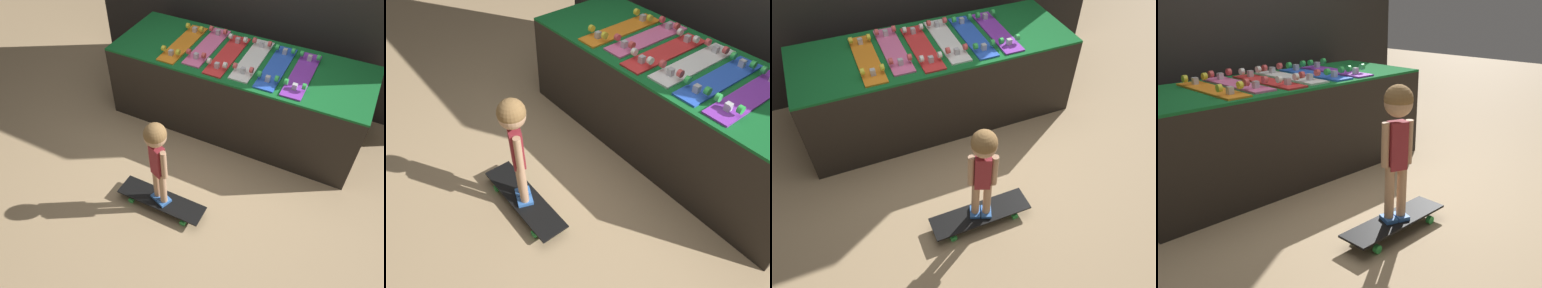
% 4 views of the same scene
% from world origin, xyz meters
% --- Properties ---
extents(ground_plane, '(16.00, 16.00, 0.00)m').
position_xyz_m(ground_plane, '(0.00, 0.00, 0.00)').
color(ground_plane, tan).
extents(display_rack, '(2.49, 0.91, 0.79)m').
position_xyz_m(display_rack, '(0.00, 0.64, 0.39)').
color(display_rack, black).
rests_on(display_rack, ground_plane).
extents(skateboard_orange_on_rack, '(0.19, 0.76, 0.09)m').
position_xyz_m(skateboard_orange_on_rack, '(-0.60, 0.61, 0.80)').
color(skateboard_orange_on_rack, orange).
rests_on(skateboard_orange_on_rack, display_rack).
extents(skateboard_pink_on_rack, '(0.19, 0.76, 0.09)m').
position_xyz_m(skateboard_pink_on_rack, '(-0.36, 0.67, 0.80)').
color(skateboard_pink_on_rack, pink).
rests_on(skateboard_pink_on_rack, display_rack).
extents(skateboard_red_on_rack, '(0.19, 0.76, 0.09)m').
position_xyz_m(skateboard_red_on_rack, '(-0.12, 0.61, 0.80)').
color(skateboard_red_on_rack, red).
rests_on(skateboard_red_on_rack, display_rack).
extents(skateboard_white_on_rack, '(0.19, 0.76, 0.09)m').
position_xyz_m(skateboard_white_on_rack, '(0.12, 0.64, 0.80)').
color(skateboard_white_on_rack, white).
rests_on(skateboard_white_on_rack, display_rack).
extents(skateboard_blue_on_rack, '(0.19, 0.76, 0.09)m').
position_xyz_m(skateboard_blue_on_rack, '(0.36, 0.62, 0.80)').
color(skateboard_blue_on_rack, blue).
rests_on(skateboard_blue_on_rack, display_rack).
extents(skateboard_purple_on_rack, '(0.19, 0.76, 0.09)m').
position_xyz_m(skateboard_purple_on_rack, '(0.60, 0.61, 0.80)').
color(skateboard_purple_on_rack, purple).
rests_on(skateboard_purple_on_rack, display_rack).
extents(skateboard_on_floor, '(0.78, 0.21, 0.09)m').
position_xyz_m(skateboard_on_floor, '(-0.13, -0.71, 0.08)').
color(skateboard_on_floor, black).
rests_on(skateboard_on_floor, ground_plane).
extents(child, '(0.19, 0.17, 0.85)m').
position_xyz_m(child, '(-0.13, -0.71, 0.69)').
color(child, '#3870C6').
rests_on(child, skateboard_on_floor).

